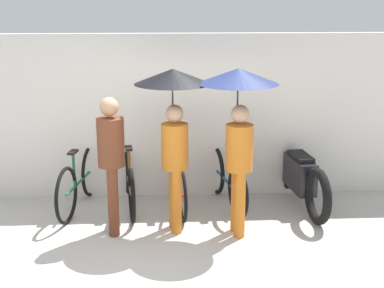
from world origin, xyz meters
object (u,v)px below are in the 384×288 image
parked_bicycle_1 (129,180)px  motorcycle (300,176)px  parked_bicycle_0 (79,181)px  pedestrian_leading (111,155)px  parked_bicycle_3 (226,179)px  pedestrian_center (173,108)px  pedestrian_trailing (238,108)px  parked_bicycle_2 (178,181)px

parked_bicycle_1 → motorcycle: bearing=-98.8°
parked_bicycle_0 → pedestrian_leading: 1.15m
parked_bicycle_3 → pedestrian_leading: size_ratio=0.99×
parked_bicycle_3 → pedestrian_center: (-0.73, -0.71, 1.15)m
parked_bicycle_0 → pedestrian_trailing: 2.48m
pedestrian_center → motorcycle: (1.74, 0.68, -1.11)m
parked_bicycle_0 → pedestrian_trailing: (2.02, -0.86, 1.16)m
parked_bicycle_2 → pedestrian_leading: (-0.80, -0.81, 0.62)m
pedestrian_leading → pedestrian_trailing: (1.49, -0.03, 0.56)m
parked_bicycle_3 → pedestrian_center: pedestrian_center is taller
pedestrian_center → motorcycle: pedestrian_center is taller
parked_bicycle_0 → parked_bicycle_1: parked_bicycle_1 is taller
parked_bicycle_1 → parked_bicycle_2: size_ratio=1.07×
parked_bicycle_3 → parked_bicycle_1: bearing=77.0°
parked_bicycle_2 → pedestrian_center: pedestrian_center is taller
parked_bicycle_1 → parked_bicycle_2: parked_bicycle_2 is taller
motorcycle → pedestrian_center: bearing=105.1°
pedestrian_center → pedestrian_trailing: bearing=-18.1°
parked_bicycle_1 → pedestrian_leading: pedestrian_leading is taller
parked_bicycle_3 → pedestrian_leading: (-1.47, -0.83, 0.62)m
pedestrian_trailing → parked_bicycle_2: bearing=123.9°
pedestrian_center → motorcycle: 2.17m
parked_bicycle_2 → pedestrian_center: bearing=169.4°
pedestrian_center → parked_bicycle_1: bearing=121.9°
parked_bicycle_0 → motorcycle: bearing=-80.4°
parked_bicycle_3 → motorcycle: (1.01, -0.03, 0.04)m
parked_bicycle_0 → parked_bicycle_2: 1.33m
parked_bicycle_2 → pedestrian_trailing: 1.60m
parked_bicycle_0 → pedestrian_center: (1.27, -0.71, 1.13)m
parked_bicycle_0 → parked_bicycle_3: size_ratio=1.04×
pedestrian_leading → motorcycle: 2.66m
parked_bicycle_0 → pedestrian_trailing: bearing=-102.8°
parked_bicycle_2 → pedestrian_center: 1.34m
parked_bicycle_1 → pedestrian_leading: 1.07m
pedestrian_center → motorcycle: bearing=14.3°
parked_bicycle_1 → pedestrian_trailing: (1.35, -0.90, 1.17)m
parked_bicycle_2 → motorcycle: parked_bicycle_2 is taller
pedestrian_leading → pedestrian_trailing: pedestrian_trailing is taller
parked_bicycle_0 → parked_bicycle_2: (1.33, -0.02, -0.02)m
pedestrian_leading → motorcycle: (2.48, 0.80, -0.58)m
parked_bicycle_2 → motorcycle: 1.68m
pedestrian_center → pedestrian_trailing: pedestrian_trailing is taller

